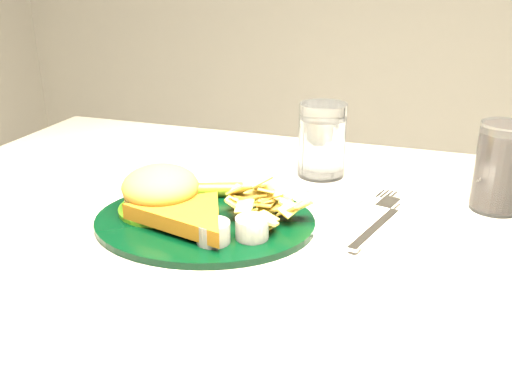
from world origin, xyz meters
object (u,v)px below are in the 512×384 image
Objects in this scene: dinner_plate at (204,202)px; cola_glass at (500,167)px; fork_napkin at (376,226)px; water_glass at (322,140)px.

cola_glass is at bearing 15.25° from dinner_plate.
cola_glass is at bearing 54.69° from fork_napkin.
cola_glass is at bearing -11.92° from water_glass.
water_glass reaches higher than dinner_plate.
water_glass is 0.65× the size of fork_napkin.
dinner_plate is 2.47× the size of water_glass.
cola_glass is (0.37, 0.18, 0.03)m from dinner_plate.
dinner_plate is at bearing -113.90° from water_glass.
dinner_plate is 0.23m from fork_napkin.
fork_napkin is (-0.15, -0.12, -0.06)m from cola_glass.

